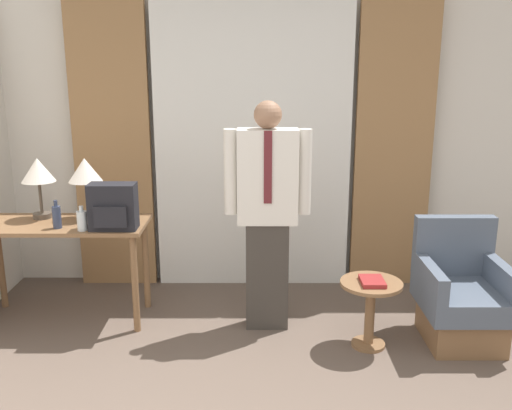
{
  "coord_description": "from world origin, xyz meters",
  "views": [
    {
      "loc": [
        0.03,
        -1.97,
        1.97
      ],
      "look_at": [
        0.03,
        1.85,
        0.98
      ],
      "focal_mm": 40.0,
      "sensor_mm": 36.0,
      "label": 1
    }
  ],
  "objects_px": {
    "backpack": "(112,207)",
    "bottle_near_edge": "(56,217)",
    "side_table": "(370,302)",
    "table_lamp_left": "(37,173)",
    "armchair": "(460,298)",
    "bottle_by_lamp": "(81,220)",
    "table_lamp_right": "(84,173)",
    "person": "(267,208)",
    "desk": "(60,238)",
    "book": "(371,281)"
  },
  "relations": [
    {
      "from": "desk",
      "to": "bottle_near_edge",
      "type": "xyz_separation_m",
      "value": [
        0.03,
        -0.14,
        0.2
      ]
    },
    {
      "from": "armchair",
      "to": "table_lamp_right",
      "type": "bearing_deg",
      "value": 170.39
    },
    {
      "from": "table_lamp_left",
      "to": "backpack",
      "type": "xyz_separation_m",
      "value": [
        0.62,
        -0.29,
        -0.19
      ]
    },
    {
      "from": "table_lamp_left",
      "to": "desk",
      "type": "bearing_deg",
      "value": -35.82
    },
    {
      "from": "bottle_by_lamp",
      "to": "backpack",
      "type": "distance_m",
      "value": 0.24
    },
    {
      "from": "bottle_near_edge",
      "to": "backpack",
      "type": "xyz_separation_m",
      "value": [
        0.42,
        -0.03,
        0.08
      ]
    },
    {
      "from": "table_lamp_left",
      "to": "armchair",
      "type": "bearing_deg",
      "value": -8.53
    },
    {
      "from": "table_lamp_right",
      "to": "side_table",
      "type": "xyz_separation_m",
      "value": [
        2.08,
        -0.57,
        -0.8
      ]
    },
    {
      "from": "armchair",
      "to": "side_table",
      "type": "distance_m",
      "value": 0.67
    },
    {
      "from": "side_table",
      "to": "desk",
      "type": "bearing_deg",
      "value": 168.94
    },
    {
      "from": "backpack",
      "to": "armchair",
      "type": "height_order",
      "value": "backpack"
    },
    {
      "from": "desk",
      "to": "backpack",
      "type": "distance_m",
      "value": 0.55
    },
    {
      "from": "table_lamp_right",
      "to": "side_table",
      "type": "bearing_deg",
      "value": -15.3
    },
    {
      "from": "table_lamp_left",
      "to": "bottle_near_edge",
      "type": "bearing_deg",
      "value": -52.06
    },
    {
      "from": "person",
      "to": "side_table",
      "type": "bearing_deg",
      "value": -24.27
    },
    {
      "from": "table_lamp_right",
      "to": "bottle_by_lamp",
      "type": "height_order",
      "value": "table_lamp_right"
    },
    {
      "from": "table_lamp_left",
      "to": "side_table",
      "type": "distance_m",
      "value": 2.63
    },
    {
      "from": "backpack",
      "to": "bottle_near_edge",
      "type": "bearing_deg",
      "value": 176.34
    },
    {
      "from": "person",
      "to": "table_lamp_right",
      "type": "bearing_deg",
      "value": 169.7
    },
    {
      "from": "desk",
      "to": "table_lamp_left",
      "type": "distance_m",
      "value": 0.52
    },
    {
      "from": "backpack",
      "to": "book",
      "type": "relative_size",
      "value": 1.62
    },
    {
      "from": "table_lamp_left",
      "to": "side_table",
      "type": "xyz_separation_m",
      "value": [
        2.44,
        -0.57,
        -0.8
      ]
    },
    {
      "from": "table_lamp_right",
      "to": "person",
      "type": "relative_size",
      "value": 0.28
    },
    {
      "from": "armchair",
      "to": "book",
      "type": "distance_m",
      "value": 0.7
    },
    {
      "from": "table_lamp_left",
      "to": "bottle_near_edge",
      "type": "distance_m",
      "value": 0.43
    },
    {
      "from": "desk",
      "to": "book",
      "type": "xyz_separation_m",
      "value": [
        2.26,
        -0.47,
        -0.16
      ]
    },
    {
      "from": "table_lamp_right",
      "to": "armchair",
      "type": "distance_m",
      "value": 2.9
    },
    {
      "from": "desk",
      "to": "table_lamp_right",
      "type": "height_order",
      "value": "table_lamp_right"
    },
    {
      "from": "backpack",
      "to": "side_table",
      "type": "height_order",
      "value": "backpack"
    },
    {
      "from": "bottle_by_lamp",
      "to": "backpack",
      "type": "bearing_deg",
      "value": 7.9
    },
    {
      "from": "side_table",
      "to": "bottle_near_edge",
      "type": "bearing_deg",
      "value": 172.24
    },
    {
      "from": "bottle_near_edge",
      "to": "side_table",
      "type": "bearing_deg",
      "value": -7.76
    },
    {
      "from": "backpack",
      "to": "table_lamp_right",
      "type": "bearing_deg",
      "value": 132.66
    },
    {
      "from": "table_lamp_left",
      "to": "table_lamp_right",
      "type": "xyz_separation_m",
      "value": [
        0.36,
        0.0,
        0.0
      ]
    },
    {
      "from": "table_lamp_right",
      "to": "person",
      "type": "distance_m",
      "value": 1.41
    },
    {
      "from": "desk",
      "to": "person",
      "type": "distance_m",
      "value": 1.58
    },
    {
      "from": "table_lamp_left",
      "to": "person",
      "type": "distance_m",
      "value": 1.76
    },
    {
      "from": "person",
      "to": "armchair",
      "type": "distance_m",
      "value": 1.52
    },
    {
      "from": "desk",
      "to": "table_lamp_right",
      "type": "xyz_separation_m",
      "value": [
        0.18,
        0.13,
        0.47
      ]
    },
    {
      "from": "book",
      "to": "table_lamp_right",
      "type": "bearing_deg",
      "value": 164.02
    },
    {
      "from": "table_lamp_left",
      "to": "bottle_by_lamp",
      "type": "xyz_separation_m",
      "value": [
        0.41,
        -0.32,
        -0.28
      ]
    },
    {
      "from": "bottle_near_edge",
      "to": "armchair",
      "type": "distance_m",
      "value": 2.95
    },
    {
      "from": "desk",
      "to": "side_table",
      "type": "distance_m",
      "value": 2.33
    },
    {
      "from": "armchair",
      "to": "book",
      "type": "bearing_deg",
      "value": -168.86
    },
    {
      "from": "desk",
      "to": "bottle_by_lamp",
      "type": "relative_size",
      "value": 7.14
    },
    {
      "from": "table_lamp_left",
      "to": "side_table",
      "type": "height_order",
      "value": "table_lamp_left"
    },
    {
      "from": "backpack",
      "to": "armchair",
      "type": "distance_m",
      "value": 2.56
    },
    {
      "from": "side_table",
      "to": "bottle_by_lamp",
      "type": "bearing_deg",
      "value": 173.07
    },
    {
      "from": "bottle_near_edge",
      "to": "table_lamp_left",
      "type": "bearing_deg",
      "value": 127.94
    },
    {
      "from": "desk",
      "to": "armchair",
      "type": "relative_size",
      "value": 1.51
    }
  ]
}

